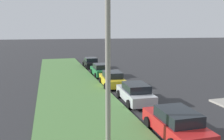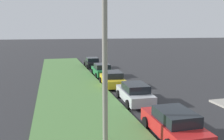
# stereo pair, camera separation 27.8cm
# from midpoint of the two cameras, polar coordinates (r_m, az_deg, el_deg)

# --- Properties ---
(grass_median) EXTENTS (60.00, 6.00, 0.12)m
(grass_median) POSITION_cam_midpoint_polar(r_m,az_deg,el_deg) (15.46, -6.98, -10.30)
(grass_median) COLOR #517F42
(grass_median) RESTS_ON ground
(parked_car_red) EXTENTS (4.33, 2.08, 1.47)m
(parked_car_red) POSITION_cam_midpoint_polar(r_m,az_deg,el_deg) (12.28, 15.62, -12.73)
(parked_car_red) COLOR red
(parked_car_red) RESTS_ON ground
(parked_car_silver) EXTENTS (4.38, 2.17, 1.47)m
(parked_car_silver) POSITION_cam_midpoint_polar(r_m,az_deg,el_deg) (17.43, 6.09, -5.70)
(parked_car_silver) COLOR #B2B5BA
(parked_car_silver) RESTS_ON ground
(parked_car_yellow) EXTENTS (4.40, 2.21, 1.47)m
(parked_car_yellow) POSITION_cam_midpoint_polar(r_m,az_deg,el_deg) (22.31, 0.45, -2.25)
(parked_car_yellow) COLOR gold
(parked_car_yellow) RESTS_ON ground
(parked_car_green) EXTENTS (4.31, 2.04, 1.47)m
(parked_car_green) POSITION_cam_midpoint_polar(r_m,az_deg,el_deg) (27.45, -2.25, -0.00)
(parked_car_green) COLOR #1E6B38
(parked_car_green) RESTS_ON ground
(parked_car_black) EXTENTS (4.31, 2.05, 1.47)m
(parked_car_black) POSITION_cam_midpoint_polar(r_m,az_deg,el_deg) (33.95, -4.72, 1.84)
(parked_car_black) COLOR black
(parked_car_black) RESTS_ON ground
(streetlight) EXTENTS (0.82, 2.85, 7.50)m
(streetlight) POSITION_cam_midpoint_polar(r_m,az_deg,el_deg) (10.31, 0.97, 4.48)
(streetlight) COLOR gray
(streetlight) RESTS_ON ground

